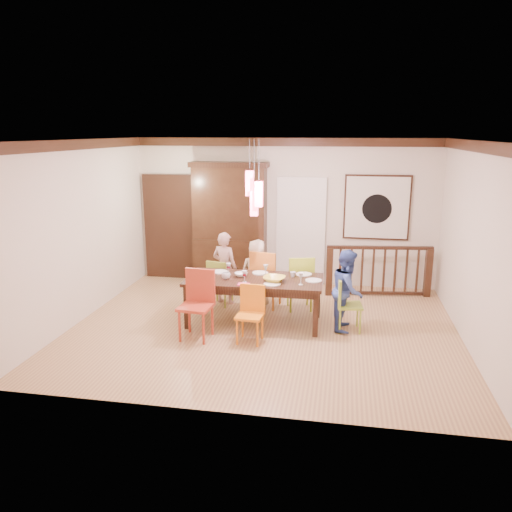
% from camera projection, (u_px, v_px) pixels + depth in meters
% --- Properties ---
extents(floor, '(6.00, 6.00, 0.00)m').
position_uv_depth(floor, '(264.00, 328.00, 7.90)').
color(floor, '#A1734E').
rests_on(floor, ground).
extents(ceiling, '(6.00, 6.00, 0.00)m').
position_uv_depth(ceiling, '(264.00, 140.00, 7.20)').
color(ceiling, white).
rests_on(ceiling, wall_back).
extents(wall_back, '(6.00, 0.00, 6.00)m').
position_uv_depth(wall_back, '(284.00, 212.00, 9.94)').
color(wall_back, beige).
rests_on(wall_back, floor).
extents(wall_left, '(0.00, 5.00, 5.00)m').
position_uv_depth(wall_left, '(81.00, 231.00, 8.06)').
color(wall_left, beige).
rests_on(wall_left, floor).
extents(wall_right, '(0.00, 5.00, 5.00)m').
position_uv_depth(wall_right, '(473.00, 246.00, 7.04)').
color(wall_right, beige).
rests_on(wall_right, floor).
extents(crown_molding, '(6.00, 5.00, 0.16)m').
position_uv_depth(crown_molding, '(264.00, 146.00, 7.22)').
color(crown_molding, black).
rests_on(crown_molding, wall_back).
extents(panel_door, '(1.04, 0.07, 2.24)m').
position_uv_depth(panel_door, '(169.00, 229.00, 10.39)').
color(panel_door, black).
rests_on(panel_door, wall_back).
extents(white_doorway, '(0.97, 0.05, 2.22)m').
position_uv_depth(white_doorway, '(301.00, 233.00, 9.94)').
color(white_doorway, silver).
rests_on(white_doorway, wall_back).
extents(painting, '(1.25, 0.06, 1.25)m').
position_uv_depth(painting, '(377.00, 208.00, 9.56)').
color(painting, black).
rests_on(painting, wall_back).
extents(pendant_cluster, '(0.27, 0.21, 1.14)m').
position_uv_depth(pendant_cluster, '(254.00, 193.00, 7.60)').
color(pendant_cluster, '#FF4C6A').
rests_on(pendant_cluster, ceiling).
extents(dining_table, '(2.18, 1.02, 0.75)m').
position_uv_depth(dining_table, '(254.00, 283.00, 7.95)').
color(dining_table, black).
rests_on(dining_table, floor).
extents(chair_far_left, '(0.45, 0.45, 0.83)m').
position_uv_depth(chair_far_left, '(221.00, 279.00, 8.84)').
color(chair_far_left, '#94AA32').
rests_on(chair_far_left, floor).
extents(chair_far_mid, '(0.55, 0.55, 1.03)m').
position_uv_depth(chair_far_mid, '(267.00, 274.00, 8.74)').
color(chair_far_mid, orange).
rests_on(chair_far_mid, floor).
extents(chair_far_right, '(0.53, 0.53, 0.97)m').
position_uv_depth(chair_far_right, '(300.00, 278.00, 8.62)').
color(chair_far_right, '#ABC62A').
rests_on(chair_far_right, floor).
extents(chair_near_left, '(0.50, 0.50, 1.03)m').
position_uv_depth(chair_near_left, '(196.00, 301.00, 7.36)').
color(chair_near_left, '#A93621').
rests_on(chair_near_left, floor).
extents(chair_near_mid, '(0.40, 0.40, 0.83)m').
position_uv_depth(chair_near_mid, '(250.00, 311.00, 7.26)').
color(chair_near_mid, orange).
rests_on(chair_near_mid, floor).
extents(chair_end_right, '(0.42, 0.42, 0.84)m').
position_uv_depth(chair_end_right, '(350.00, 301.00, 7.69)').
color(chair_end_right, '#A1C238').
rests_on(chair_end_right, floor).
extents(china_hutch, '(1.55, 0.46, 2.44)m').
position_uv_depth(china_hutch, '(230.00, 224.00, 9.98)').
color(china_hutch, black).
rests_on(china_hutch, floor).
extents(balustrade, '(1.97, 0.33, 0.96)m').
position_uv_depth(balustrade, '(379.00, 270.00, 9.33)').
color(balustrade, black).
rests_on(balustrade, floor).
extents(person_far_left, '(0.55, 0.44, 1.30)m').
position_uv_depth(person_far_left, '(225.00, 268.00, 8.91)').
color(person_far_left, '#D4A4A2').
rests_on(person_far_left, floor).
extents(person_far_mid, '(0.61, 0.42, 1.20)m').
position_uv_depth(person_far_mid, '(257.00, 273.00, 8.75)').
color(person_far_mid, beige).
rests_on(person_far_mid, floor).
extents(person_end_right, '(0.53, 0.66, 1.27)m').
position_uv_depth(person_end_right, '(348.00, 290.00, 7.72)').
color(person_end_right, '#3A53A2').
rests_on(person_end_right, floor).
extents(serving_bowl, '(0.39, 0.39, 0.08)m').
position_uv_depth(serving_bowl, '(274.00, 279.00, 7.75)').
color(serving_bowl, gold).
rests_on(serving_bowl, dining_table).
extents(small_bowl, '(0.22, 0.22, 0.06)m').
position_uv_depth(small_bowl, '(241.00, 275.00, 8.02)').
color(small_bowl, white).
rests_on(small_bowl, dining_table).
extents(cup_left, '(0.15, 0.15, 0.11)m').
position_uv_depth(cup_left, '(226.00, 276.00, 7.88)').
color(cup_left, silver).
rests_on(cup_left, dining_table).
extents(cup_right, '(0.12, 0.12, 0.09)m').
position_uv_depth(cup_right, '(293.00, 274.00, 7.99)').
color(cup_right, silver).
rests_on(cup_right, dining_table).
extents(plate_far_left, '(0.26, 0.26, 0.01)m').
position_uv_depth(plate_far_left, '(220.00, 272.00, 8.28)').
color(plate_far_left, white).
rests_on(plate_far_left, dining_table).
extents(plate_far_mid, '(0.26, 0.26, 0.01)m').
position_uv_depth(plate_far_mid, '(260.00, 273.00, 8.21)').
color(plate_far_mid, white).
rests_on(plate_far_mid, dining_table).
extents(plate_far_right, '(0.26, 0.26, 0.01)m').
position_uv_depth(plate_far_right, '(304.00, 274.00, 8.14)').
color(plate_far_right, white).
rests_on(plate_far_right, dining_table).
extents(plate_near_left, '(0.26, 0.26, 0.01)m').
position_uv_depth(plate_near_left, '(204.00, 281.00, 7.77)').
color(plate_near_left, white).
rests_on(plate_near_left, dining_table).
extents(plate_near_mid, '(0.26, 0.26, 0.01)m').
position_uv_depth(plate_near_mid, '(272.00, 284.00, 7.61)').
color(plate_near_mid, white).
rests_on(plate_near_mid, dining_table).
extents(plate_end_right, '(0.26, 0.26, 0.01)m').
position_uv_depth(plate_end_right, '(314.00, 280.00, 7.79)').
color(plate_end_right, white).
rests_on(plate_end_right, dining_table).
extents(wine_glass_a, '(0.08, 0.08, 0.19)m').
position_uv_depth(wine_glass_a, '(229.00, 269.00, 8.12)').
color(wine_glass_a, '#590C19').
rests_on(wine_glass_a, dining_table).
extents(wine_glass_b, '(0.08, 0.08, 0.19)m').
position_uv_depth(wine_glass_b, '(266.00, 271.00, 8.03)').
color(wine_glass_b, silver).
rests_on(wine_glass_b, dining_table).
extents(wine_glass_c, '(0.08, 0.08, 0.19)m').
position_uv_depth(wine_glass_c, '(244.00, 277.00, 7.69)').
color(wine_glass_c, '#590C19').
rests_on(wine_glass_c, dining_table).
extents(wine_glass_d, '(0.08, 0.08, 0.19)m').
position_uv_depth(wine_glass_d, '(301.00, 279.00, 7.58)').
color(wine_glass_d, silver).
rests_on(wine_glass_d, dining_table).
extents(napkin, '(0.18, 0.14, 0.01)m').
position_uv_depth(napkin, '(244.00, 284.00, 7.60)').
color(napkin, '#D83359').
rests_on(napkin, dining_table).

